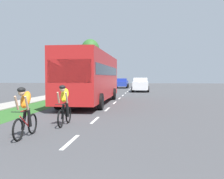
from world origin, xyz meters
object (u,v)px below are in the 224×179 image
Objects in this scene: bus_red at (91,76)px; pickup_blue at (122,83)px; cyclist_lead at (25,112)px; suv_white at (141,84)px; street_tree_far at (90,49)px; cyclist_trailing at (64,105)px.

pickup_blue is (-0.03, 26.96, -1.15)m from bus_red.
bus_red is (-0.05, 11.01, 1.17)m from cyclist_lead.
suv_white is (3.24, 26.82, 0.14)m from cyclist_lead.
cyclist_lead is 0.20× the size of street_tree_far.
bus_red reaches higher than cyclist_lead.
cyclist_lead is 27.02m from suv_white.
street_tree_far is (-5.53, 38.13, 5.85)m from cyclist_lead.
cyclist_lead is at bearing -89.88° from pickup_blue.
cyclist_lead is 0.15× the size of bus_red.
suv_white is at bearing 78.23° from bus_red.
suv_white reaches higher than cyclist_lead.
bus_red is 26.98m from pickup_blue.
cyclist_trailing is at bearing -85.79° from bus_red.
suv_white reaches higher than pickup_blue.
street_tree_far reaches higher than bus_red.
street_tree_far reaches higher than cyclist_trailing.
suv_white is 15.41m from street_tree_far.
street_tree_far is (-8.77, 11.31, 5.71)m from suv_white.
street_tree_far reaches higher than pickup_blue.
suv_white is (2.65, 24.63, 0.14)m from cyclist_trailing.
street_tree_far reaches higher than cyclist_lead.
cyclist_trailing is 8.92m from bus_red.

